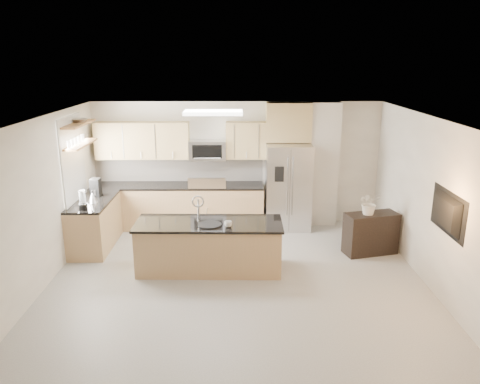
{
  "coord_description": "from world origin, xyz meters",
  "views": [
    {
      "loc": [
        -0.01,
        -6.46,
        3.46
      ],
      "look_at": [
        0.05,
        1.3,
        1.23
      ],
      "focal_mm": 35.0,
      "sensor_mm": 36.0,
      "label": 1
    }
  ],
  "objects_px": {
    "refrigerator": "(288,187)",
    "flower_vase": "(370,197)",
    "credenza": "(371,233)",
    "kettle": "(93,197)",
    "coffee_maker": "(96,188)",
    "bowl": "(79,120)",
    "television": "(442,213)",
    "cup": "(228,224)",
    "blender": "(83,201)",
    "microwave": "(208,150)",
    "platter": "(210,225)",
    "range": "(208,205)",
    "island": "(209,246)"
  },
  "relations": [
    {
      "from": "bowl",
      "to": "island",
      "type": "bearing_deg",
      "value": -27.04
    },
    {
      "from": "refrigerator",
      "to": "flower_vase",
      "type": "distance_m",
      "value": 1.94
    },
    {
      "from": "kettle",
      "to": "range",
      "type": "bearing_deg",
      "value": 31.16
    },
    {
      "from": "cup",
      "to": "flower_vase",
      "type": "bearing_deg",
      "value": 18.55
    },
    {
      "from": "refrigerator",
      "to": "flower_vase",
      "type": "height_order",
      "value": "refrigerator"
    },
    {
      "from": "microwave",
      "to": "coffee_maker",
      "type": "height_order",
      "value": "microwave"
    },
    {
      "from": "coffee_maker",
      "to": "bowl",
      "type": "relative_size",
      "value": 0.93
    },
    {
      "from": "blender",
      "to": "flower_vase",
      "type": "bearing_deg",
      "value": 1.72
    },
    {
      "from": "refrigerator",
      "to": "flower_vase",
      "type": "xyz_separation_m",
      "value": [
        1.31,
        -1.42,
        0.19
      ]
    },
    {
      "from": "bowl",
      "to": "television",
      "type": "bearing_deg",
      "value": -21.3
    },
    {
      "from": "island",
      "to": "kettle",
      "type": "distance_m",
      "value": 2.4
    },
    {
      "from": "credenza",
      "to": "bowl",
      "type": "relative_size",
      "value": 2.66
    },
    {
      "from": "bowl",
      "to": "blender",
      "type": "bearing_deg",
      "value": -76.72
    },
    {
      "from": "credenza",
      "to": "kettle",
      "type": "bearing_deg",
      "value": 163.31
    },
    {
      "from": "blender",
      "to": "refrigerator",
      "type": "bearing_deg",
      "value": 22.81
    },
    {
      "from": "coffee_maker",
      "to": "island",
      "type": "bearing_deg",
      "value": -30.71
    },
    {
      "from": "island",
      "to": "bowl",
      "type": "relative_size",
      "value": 6.84
    },
    {
      "from": "kettle",
      "to": "television",
      "type": "xyz_separation_m",
      "value": [
        5.54,
        -1.9,
        0.33
      ]
    },
    {
      "from": "microwave",
      "to": "platter",
      "type": "bearing_deg",
      "value": -86.19
    },
    {
      "from": "island",
      "to": "coffee_maker",
      "type": "height_order",
      "value": "island"
    },
    {
      "from": "credenza",
      "to": "platter",
      "type": "relative_size",
      "value": 2.44
    },
    {
      "from": "bowl",
      "to": "television",
      "type": "distance_m",
      "value": 6.27
    },
    {
      "from": "coffee_maker",
      "to": "bowl",
      "type": "distance_m",
      "value": 1.32
    },
    {
      "from": "credenza",
      "to": "blender",
      "type": "xyz_separation_m",
      "value": [
        -5.12,
        -0.19,
        0.69
      ]
    },
    {
      "from": "platter",
      "to": "bowl",
      "type": "height_order",
      "value": "bowl"
    },
    {
      "from": "refrigerator",
      "to": "coffee_maker",
      "type": "xyz_separation_m",
      "value": [
        -3.75,
        -0.72,
        0.19
      ]
    },
    {
      "from": "cup",
      "to": "coffee_maker",
      "type": "height_order",
      "value": "coffee_maker"
    },
    {
      "from": "range",
      "to": "television",
      "type": "relative_size",
      "value": 1.06
    },
    {
      "from": "cup",
      "to": "range",
      "type": "bearing_deg",
      "value": 101.26
    },
    {
      "from": "refrigerator",
      "to": "coffee_maker",
      "type": "relative_size",
      "value": 5.37
    },
    {
      "from": "kettle",
      "to": "blender",
      "type": "bearing_deg",
      "value": -97.26
    },
    {
      "from": "island",
      "to": "blender",
      "type": "height_order",
      "value": "island"
    },
    {
      "from": "range",
      "to": "credenza",
      "type": "xyz_separation_m",
      "value": [
        3.04,
        -1.42,
        -0.09
      ]
    },
    {
      "from": "range",
      "to": "kettle",
      "type": "height_order",
      "value": "kettle"
    },
    {
      "from": "island",
      "to": "television",
      "type": "relative_size",
      "value": 2.27
    },
    {
      "from": "blender",
      "to": "television",
      "type": "relative_size",
      "value": 0.32
    },
    {
      "from": "refrigerator",
      "to": "microwave",
      "type": "bearing_deg",
      "value": 174.14
    },
    {
      "from": "refrigerator",
      "to": "television",
      "type": "bearing_deg",
      "value": -58.96
    },
    {
      "from": "island",
      "to": "credenza",
      "type": "height_order",
      "value": "island"
    },
    {
      "from": "refrigerator",
      "to": "cup",
      "type": "distance_m",
      "value": 2.56
    },
    {
      "from": "credenza",
      "to": "kettle",
      "type": "relative_size",
      "value": 4.25
    },
    {
      "from": "bowl",
      "to": "coffee_maker",
      "type": "bearing_deg",
      "value": 34.55
    },
    {
      "from": "microwave",
      "to": "coffee_maker",
      "type": "xyz_separation_m",
      "value": [
        -2.09,
        -0.89,
        -0.55
      ]
    },
    {
      "from": "cup",
      "to": "television",
      "type": "xyz_separation_m",
      "value": [
        3.05,
        -0.81,
        0.46
      ]
    },
    {
      "from": "refrigerator",
      "to": "credenza",
      "type": "height_order",
      "value": "refrigerator"
    },
    {
      "from": "blender",
      "to": "television",
      "type": "xyz_separation_m",
      "value": [
        5.58,
        -1.5,
        0.28
      ]
    },
    {
      "from": "microwave",
      "to": "refrigerator",
      "type": "height_order",
      "value": "microwave"
    },
    {
      "from": "blender",
      "to": "kettle",
      "type": "relative_size",
      "value": 1.54
    },
    {
      "from": "cup",
      "to": "platter",
      "type": "height_order",
      "value": "cup"
    },
    {
      "from": "microwave",
      "to": "television",
      "type": "xyz_separation_m",
      "value": [
        3.51,
        -3.24,
        -0.28
      ]
    }
  ]
}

